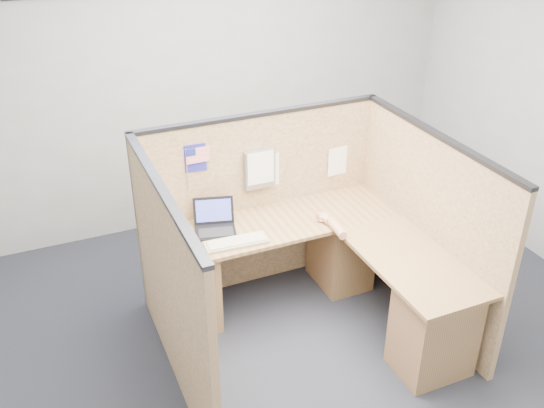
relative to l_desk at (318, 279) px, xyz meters
name	(u,v)px	position (x,y,z in m)	size (l,w,h in m)	color
floor	(312,347)	(-0.18, -0.29, -0.39)	(5.00, 5.00, 0.00)	black
wall_back	(209,83)	(-0.18, 1.96, 1.01)	(5.00, 5.00, 0.00)	gray
cubicle_partitions	(290,233)	(-0.18, 0.14, 0.38)	(2.06, 1.83, 1.53)	brown
l_desk	(318,279)	(0.00, 0.00, 0.00)	(1.95, 1.75, 0.73)	brown
laptop	(213,223)	(-0.67, 0.48, 0.39)	(0.36, 0.37, 0.22)	black
keyboard	(236,242)	(-0.58, 0.22, 0.35)	(0.48, 0.19, 0.03)	gray
mouse	(324,219)	(0.17, 0.26, 0.36)	(0.10, 0.06, 0.04)	silver
hand_forearm	(333,225)	(0.18, 0.13, 0.37)	(0.10, 0.36, 0.08)	tan
blue_poster	(195,158)	(-0.72, 0.68, 0.86)	(0.17, 0.00, 0.22)	navy
american_flag	(196,157)	(-0.72, 0.67, 0.88)	(0.19, 0.01, 0.33)	olive
file_holder	(260,169)	(-0.21, 0.66, 0.69)	(0.25, 0.05, 0.32)	slate
paper_left	(267,171)	(-0.14, 0.68, 0.64)	(0.22, 0.00, 0.28)	white
paper_right	(338,161)	(0.52, 0.68, 0.61)	(0.20, 0.00, 0.25)	white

